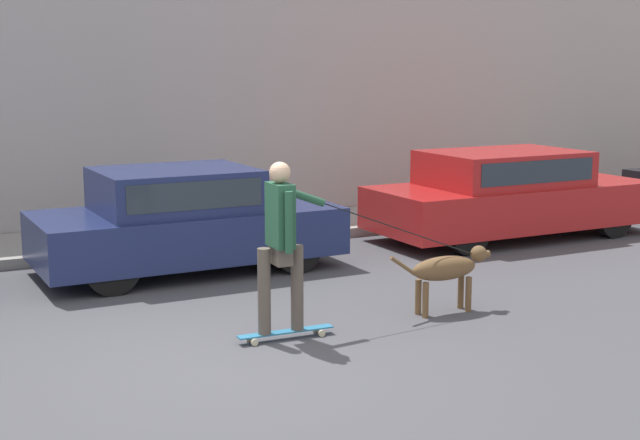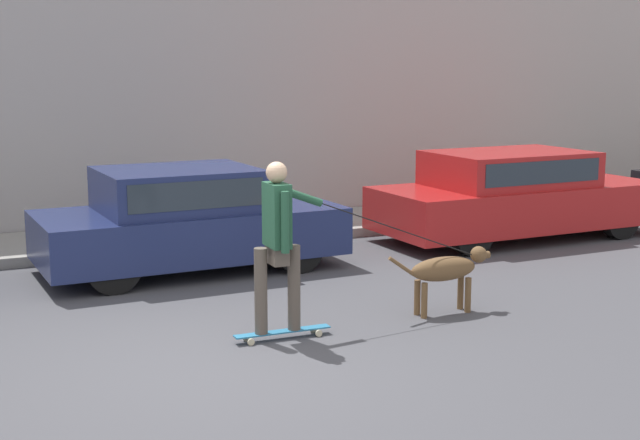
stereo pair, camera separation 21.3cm
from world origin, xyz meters
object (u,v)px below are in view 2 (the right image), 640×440
(skateboarder, at_px, (279,238))
(parked_car_2, at_px, (515,196))
(dog, at_px, (446,270))
(parked_car_1, at_px, (187,221))

(skateboarder, bearing_deg, parked_car_2, 33.23)
(parked_car_2, height_order, dog, parked_car_2)
(parked_car_2, xyz_separation_m, skateboarder, (-5.38, -3.33, 0.36))
(parked_car_1, xyz_separation_m, skateboarder, (-0.03, -3.33, 0.37))
(parked_car_2, distance_m, dog, 4.64)
(parked_car_2, relative_size, dog, 3.60)
(dog, bearing_deg, skateboarder, -176.81)
(dog, bearing_deg, parked_car_1, 122.09)
(parked_car_1, bearing_deg, skateboarder, -92.28)
(parked_car_2, xyz_separation_m, dog, (-3.34, -3.22, -0.19))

